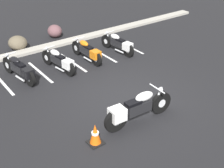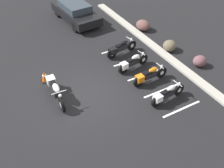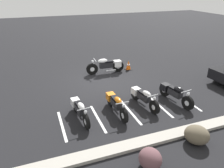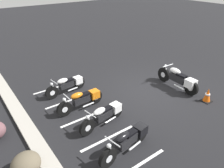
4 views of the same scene
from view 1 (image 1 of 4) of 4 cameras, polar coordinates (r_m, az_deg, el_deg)
The scene contains 15 objects.
ground at distance 10.24m, azimuth 2.73°, elevation -2.89°, with size 60.00×60.00×0.00m, color black.
motorcycle_white_featured at distance 8.94m, azimuth 4.41°, elevation -4.46°, with size 2.35×0.66×0.92m.
parked_bike_0 at distance 11.69m, azimuth -16.55°, elevation 2.64°, with size 0.68×2.09×0.83m.
parked_bike_1 at distance 12.06m, azimuth -9.64°, elevation 4.22°, with size 0.64×1.99×0.79m.
parked_bike_2 at distance 12.75m, azimuth -4.50°, elevation 6.01°, with size 0.57×2.03×0.80m.
parked_bike_3 at distance 13.48m, azimuth 1.22°, elevation 7.38°, with size 0.57×1.97×0.78m.
concrete_curb at distance 14.45m, azimuth -11.28°, elevation 6.85°, with size 18.00×0.50×0.12m, color #A8A399.
landscape_rock_1 at distance 14.43m, azimuth -16.86°, elevation 7.20°, with size 0.84×0.77×0.63m, color brown.
landscape_rock_2 at distance 15.52m, azimuth -10.43°, elevation 9.49°, with size 0.67×0.75×0.61m, color brown.
traffic_cone at distance 8.31m, azimuth -3.09°, elevation -9.22°, with size 0.40×0.40×0.60m.
stall_line_0 at distance 11.86m, azimuth -19.33°, elevation 0.17°, with size 0.10×2.10×0.00m, color white.
stall_line_1 at distance 12.26m, azimuth -13.02°, elevation 2.13°, with size 0.10×2.10×0.00m, color white.
stall_line_2 at distance 12.82m, azimuth -7.16°, elevation 3.93°, with size 0.10×2.10×0.00m, color white.
stall_line_3 at distance 13.50m, azimuth -1.83°, elevation 5.52°, with size 0.10×2.10×0.00m, color white.
stall_line_4 at distance 14.31m, azimuth 2.97°, elevation 6.91°, with size 0.10×2.10×0.00m, color white.
Camera 1 is at (-5.52, -6.67, 5.46)m, focal length 50.00 mm.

